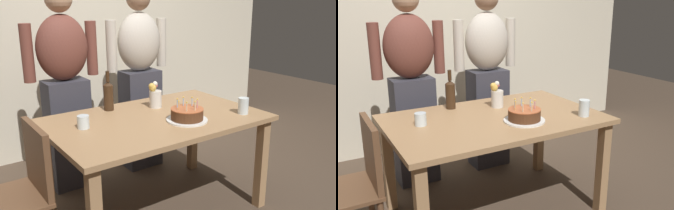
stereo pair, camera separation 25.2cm
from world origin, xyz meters
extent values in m
plane|color=#47382B|center=(0.00, 0.00, 0.00)|extent=(10.00, 10.00, 0.00)
cube|color=beige|center=(0.00, 1.55, 1.30)|extent=(5.20, 0.10, 2.60)
cube|color=#A37A51|center=(0.00, 0.00, 0.72)|extent=(1.50, 0.96, 0.03)
cube|color=#A37A51|center=(0.68, -0.41, 0.35)|extent=(0.07, 0.07, 0.70)
cube|color=#A37A51|center=(-0.68, 0.41, 0.35)|extent=(0.07, 0.07, 0.70)
cube|color=#A37A51|center=(0.68, 0.41, 0.35)|extent=(0.07, 0.07, 0.70)
cylinder|color=white|center=(0.13, -0.19, 0.75)|extent=(0.29, 0.29, 0.01)
cylinder|color=#512D19|center=(0.13, -0.19, 0.79)|extent=(0.22, 0.22, 0.07)
cylinder|color=#B75B33|center=(0.13, -0.19, 0.83)|extent=(0.23, 0.23, 0.01)
cylinder|color=#93B7DB|center=(0.15, -0.12, 0.86)|extent=(0.01, 0.01, 0.05)
sphere|color=#F9C64C|center=(0.15, -0.12, 0.89)|extent=(0.01, 0.01, 0.01)
cylinder|color=#93B7DB|center=(0.09, -0.13, 0.86)|extent=(0.01, 0.01, 0.05)
sphere|color=#F9C64C|center=(0.09, -0.13, 0.89)|extent=(0.01, 0.01, 0.01)
cylinder|color=#EAB266|center=(0.06, -0.19, 0.86)|extent=(0.01, 0.01, 0.05)
sphere|color=#F9C64C|center=(0.06, -0.19, 0.89)|extent=(0.01, 0.01, 0.01)
cylinder|color=beige|center=(0.09, -0.24, 0.86)|extent=(0.01, 0.01, 0.05)
sphere|color=#F9C64C|center=(0.09, -0.24, 0.89)|extent=(0.01, 0.01, 0.01)
cylinder|color=beige|center=(0.15, -0.26, 0.86)|extent=(0.01, 0.01, 0.05)
sphere|color=#F9C64C|center=(0.15, -0.26, 0.89)|extent=(0.01, 0.01, 0.01)
cylinder|color=pink|center=(0.20, -0.22, 0.86)|extent=(0.01, 0.01, 0.05)
sphere|color=#F9C64C|center=(0.20, -0.22, 0.89)|extent=(0.01, 0.01, 0.01)
cylinder|color=#93B7DB|center=(0.20, -0.16, 0.86)|extent=(0.01, 0.01, 0.05)
sphere|color=#F9C64C|center=(0.20, -0.16, 0.89)|extent=(0.01, 0.01, 0.01)
cylinder|color=silver|center=(-0.51, 0.08, 0.78)|extent=(0.08, 0.08, 0.09)
cylinder|color=silver|center=(0.57, -0.30, 0.80)|extent=(0.08, 0.08, 0.12)
cylinder|color=#382314|center=(-0.19, 0.35, 0.84)|extent=(0.07, 0.07, 0.19)
cone|color=#382314|center=(-0.19, 0.35, 0.95)|extent=(0.07, 0.07, 0.03)
cylinder|color=#382314|center=(-0.19, 0.35, 1.00)|extent=(0.03, 0.03, 0.08)
cylinder|color=silver|center=(0.14, 0.21, 0.81)|extent=(0.09, 0.09, 0.13)
sphere|color=silver|center=(0.14, 0.21, 0.93)|extent=(0.04, 0.04, 0.04)
sphere|color=#DB6670|center=(0.14, 0.21, 0.91)|extent=(0.04, 0.04, 0.04)
sphere|color=gold|center=(0.11, 0.21, 0.91)|extent=(0.05, 0.05, 0.05)
sphere|color=gold|center=(0.12, 0.21, 0.90)|extent=(0.06, 0.06, 0.06)
cube|color=#33333D|center=(-0.37, 0.76, 0.46)|extent=(0.34, 0.23, 0.92)
ellipsoid|color=brown|center=(-0.37, 0.76, 1.18)|extent=(0.41, 0.27, 0.52)
cylinder|color=brown|center=(-0.11, 0.79, 1.15)|extent=(0.09, 0.09, 0.44)
cylinder|color=brown|center=(-0.63, 0.79, 1.15)|extent=(0.09, 0.09, 0.44)
cube|color=#33333D|center=(0.34, 0.76, 0.46)|extent=(0.34, 0.23, 0.92)
ellipsoid|color=beige|center=(0.34, 0.76, 1.18)|extent=(0.41, 0.27, 0.52)
cylinder|color=beige|center=(0.60, 0.79, 1.15)|extent=(0.09, 0.09, 0.44)
cylinder|color=beige|center=(0.08, 0.79, 1.15)|extent=(0.09, 0.09, 0.44)
cube|color=brown|center=(-1.05, -0.06, 0.46)|extent=(0.42, 0.42, 0.02)
cube|color=brown|center=(-0.86, -0.06, 0.67)|extent=(0.04, 0.40, 0.40)
camera|label=1|loc=(-1.39, -2.10, 1.56)|focal=39.87mm
camera|label=2|loc=(-1.18, -2.23, 1.56)|focal=39.87mm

